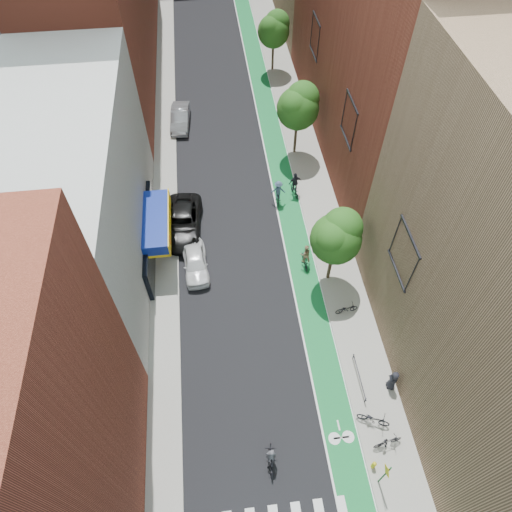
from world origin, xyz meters
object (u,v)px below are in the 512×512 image
object	(u,v)px
parked_car_black	(183,222)
cyclist_lead	(271,459)
fire_hydrant	(374,465)
parked_car_silver	(180,118)
pedestrian	(393,380)
cyclist_lane_near	(305,257)
cyclist_lane_far	(278,193)
cyclist_lane_mid	(295,186)
parked_car_white	(195,262)

from	to	relation	value
parked_car_black	cyclist_lead	world-z (taller)	cyclist_lead
parked_car_black	fire_hydrant	size ratio (longest dim) A/B	8.66
parked_car_black	parked_car_silver	world-z (taller)	parked_car_black
cyclist_lead	pedestrian	bearing A→B (deg)	-150.96
cyclist_lane_near	fire_hydrant	size ratio (longest dim) A/B	2.92
parked_car_silver	cyclist_lane_far	xyz separation A→B (m)	(7.70, -11.37, 0.22)
fire_hydrant	cyclist_lane_far	bearing A→B (deg)	95.77
cyclist_lane_near	cyclist_lane_mid	world-z (taller)	cyclist_lane_mid
cyclist_lane_near	cyclist_lane_mid	size ratio (longest dim) A/B	0.91
parked_car_black	cyclist_lead	bearing A→B (deg)	-71.40
parked_car_silver	cyclist_lane_near	world-z (taller)	cyclist_lane_near
cyclist_lead	cyclist_lane_mid	size ratio (longest dim) A/B	0.88
cyclist_lane_near	cyclist_lane_far	size ratio (longest dim) A/B	0.93
parked_car_black	parked_car_silver	xyz separation A→B (m)	(0.04, 13.48, -0.06)
parked_car_black	pedestrian	size ratio (longest dim) A/B	3.46
parked_car_white	fire_hydrant	world-z (taller)	parked_car_white
parked_car_white	cyclist_lead	bearing A→B (deg)	-79.40
parked_car_silver	fire_hydrant	xyz separation A→B (m)	(9.80, -32.15, -0.25)
cyclist_lane_far	parked_car_white	bearing A→B (deg)	48.31
parked_car_white	cyclist_lane_far	size ratio (longest dim) A/B	1.98
parked_car_white	pedestrian	world-z (taller)	pedestrian
parked_car_silver	cyclist_lane_near	bearing A→B (deg)	-59.79
cyclist_lane_far	pedestrian	world-z (taller)	cyclist_lane_far
cyclist_lane_near	cyclist_lane_mid	distance (m)	7.34
cyclist_lane_mid	fire_hydrant	world-z (taller)	cyclist_lane_mid
cyclist_lead	cyclist_lane_near	bearing A→B (deg)	-102.87
parked_car_white	cyclist_lane_mid	bearing A→B (deg)	34.90
parked_car_white	cyclist_lead	xyz separation A→B (m)	(3.55, -13.83, -0.09)
pedestrian	fire_hydrant	bearing A→B (deg)	-17.62
parked_car_silver	pedestrian	xyz separation A→B (m)	(12.10, -27.81, 0.24)
parked_car_silver	cyclist_lane_far	bearing A→B (deg)	-51.45
parked_car_black	pedestrian	distance (m)	18.78
parked_car_white	parked_car_silver	bearing A→B (deg)	88.76
parked_car_silver	cyclist_lane_far	size ratio (longest dim) A/B	2.17
parked_car_silver	fire_hydrant	world-z (taller)	parked_car_silver
parked_car_white	parked_car_black	world-z (taller)	parked_car_black
parked_car_silver	pedestrian	bearing A→B (deg)	-62.04
parked_car_white	parked_car_silver	world-z (taller)	parked_car_silver
parked_car_white	cyclist_lane_near	world-z (taller)	cyclist_lane_near
parked_car_white	cyclist_lead	world-z (taller)	cyclist_lead
cyclist_lane_far	parked_car_silver	bearing A→B (deg)	-48.64
parked_car_black	pedestrian	bearing A→B (deg)	-44.94
parked_car_white	pedestrian	distance (m)	15.39
parked_car_white	cyclist_lane_near	distance (m)	7.92
cyclist_lane_far	pedestrian	size ratio (longest dim) A/B	1.25
parked_car_white	cyclist_lane_near	size ratio (longest dim) A/B	2.13
parked_car_white	cyclist_lead	distance (m)	14.28
parked_car_black	cyclist_lane_far	bearing A→B (deg)	20.10
cyclist_lane_far	pedestrian	distance (m)	17.02
parked_car_white	cyclist_lane_near	xyz separation A→B (m)	(7.90, -0.57, 0.12)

